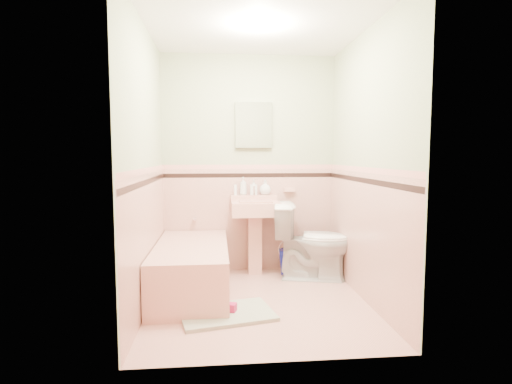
{
  "coord_description": "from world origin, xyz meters",
  "views": [
    {
      "loc": [
        -0.37,
        -3.61,
        1.35
      ],
      "look_at": [
        0.0,
        0.25,
        1.0
      ],
      "focal_mm": 28.36,
      "sensor_mm": 36.0,
      "label": 1
    }
  ],
  "objects": [
    {
      "name": "shoe",
      "position": [
        -0.3,
        -0.26,
        0.06
      ],
      "size": [
        0.18,
        0.13,
        0.07
      ],
      "primitive_type": "cube",
      "rotation": [
        0.0,
        0.0,
        -0.34
      ],
      "color": "#BF1E59",
      "rests_on": "bath_mat"
    },
    {
      "name": "cap_right",
      "position": [
        0.98,
        0.0,
        1.22
      ],
      "size": [
        0.0,
        2.2,
        2.2
      ],
      "primitive_type": "plane",
      "rotation": [
        1.57,
        0.0,
        -1.57
      ],
      "color": "#DD9286",
      "rests_on": "ground"
    },
    {
      "name": "accent_back",
      "position": [
        0.0,
        1.08,
        1.12
      ],
      "size": [
        2.0,
        0.0,
        2.0
      ],
      "primitive_type": "plane",
      "rotation": [
        1.57,
        0.0,
        0.0
      ],
      "color": "black",
      "rests_on": "ground"
    },
    {
      "name": "soap_dish",
      "position": [
        0.47,
        1.06,
        0.95
      ],
      "size": [
        0.12,
        0.07,
        0.04
      ],
      "primitive_type": "cube",
      "color": "#D89989",
      "rests_on": "wall_back"
    },
    {
      "name": "bath_mat",
      "position": [
        -0.3,
        -0.29,
        0.02
      ],
      "size": [
        0.86,
        0.67,
        0.03
      ],
      "primitive_type": "cube",
      "rotation": [
        0.0,
        0.0,
        0.22
      ],
      "color": "#99A388",
      "rests_on": "floor"
    },
    {
      "name": "cap_back",
      "position": [
        0.0,
        1.08,
        1.22
      ],
      "size": [
        2.0,
        0.0,
        2.0
      ],
      "primitive_type": "plane",
      "rotation": [
        1.57,
        0.0,
        0.0
      ],
      "color": "#DD9286",
      "rests_on": "ground"
    },
    {
      "name": "accent_left",
      "position": [
        -0.98,
        0.0,
        1.12
      ],
      "size": [
        0.0,
        2.2,
        2.2
      ],
      "primitive_type": "plane",
      "rotation": [
        1.57,
        0.0,
        1.57
      ],
      "color": "black",
      "rests_on": "ground"
    },
    {
      "name": "toilet",
      "position": [
        0.67,
        0.66,
        0.42
      ],
      "size": [
        0.9,
        0.64,
        0.84
      ],
      "primitive_type": "imported",
      "rotation": [
        0.0,
        0.0,
        1.34
      ],
      "color": "white",
      "rests_on": "floor"
    },
    {
      "name": "wainscot_front",
      "position": [
        0.0,
        -1.09,
        0.6
      ],
      "size": [
        2.0,
        0.0,
        2.0
      ],
      "primitive_type": "plane",
      "rotation": [
        -1.57,
        0.0,
        0.0
      ],
      "color": "#DFA696",
      "rests_on": "ground"
    },
    {
      "name": "wall_right",
      "position": [
        1.0,
        0.0,
        1.25
      ],
      "size": [
        0.0,
        2.5,
        2.5
      ],
      "primitive_type": "plane",
      "rotation": [
        1.57,
        0.0,
        -1.57
      ],
      "color": "beige",
      "rests_on": "ground"
    },
    {
      "name": "wainscot_back",
      "position": [
        0.0,
        1.09,
        0.6
      ],
      "size": [
        2.0,
        0.0,
        2.0
      ],
      "primitive_type": "plane",
      "rotation": [
        1.57,
        0.0,
        0.0
      ],
      "color": "#DFA696",
      "rests_on": "ground"
    },
    {
      "name": "floor",
      "position": [
        0.0,
        0.0,
        0.0
      ],
      "size": [
        2.2,
        2.2,
        0.0
      ],
      "primitive_type": "plane",
      "color": "#DDA090",
      "rests_on": "ground"
    },
    {
      "name": "sink",
      "position": [
        0.05,
        0.86,
        0.42
      ],
      "size": [
        0.53,
        0.48,
        0.84
      ],
      "primitive_type": null,
      "color": "#D89989",
      "rests_on": "floor"
    },
    {
      "name": "medicine_cabinet",
      "position": [
        0.05,
        1.07,
        1.7
      ],
      "size": [
        0.42,
        0.04,
        0.52
      ],
      "primitive_type": "cube",
      "color": "white",
      "rests_on": "wall_back"
    },
    {
      "name": "wainscot_right",
      "position": [
        0.99,
        0.0,
        0.6
      ],
      "size": [
        0.0,
        2.2,
        2.2
      ],
      "primitive_type": "plane",
      "rotation": [
        1.57,
        0.0,
        -1.57
      ],
      "color": "#DFA696",
      "rests_on": "ground"
    },
    {
      "name": "ceiling",
      "position": [
        0.0,
        0.0,
        2.5
      ],
      "size": [
        2.2,
        2.2,
        0.0
      ],
      "primitive_type": "plane",
      "rotation": [
        3.14,
        0.0,
        0.0
      ],
      "color": "white",
      "rests_on": "ground"
    },
    {
      "name": "cap_left",
      "position": [
        -0.98,
        0.0,
        1.22
      ],
      "size": [
        0.0,
        2.2,
        2.2
      ],
      "primitive_type": "plane",
      "rotation": [
        1.57,
        0.0,
        1.57
      ],
      "color": "#DD9286",
      "rests_on": "ground"
    },
    {
      "name": "soap_bottle_left",
      "position": [
        -0.07,
        1.04,
        1.0
      ],
      "size": [
        0.1,
        0.1,
        0.21
      ],
      "primitive_type": "imported",
      "rotation": [
        0.0,
        0.0,
        -0.34
      ],
      "color": "#B2B2B2",
      "rests_on": "sink"
    },
    {
      "name": "wainscot_left",
      "position": [
        -0.99,
        0.0,
        0.6
      ],
      "size": [
        0.0,
        2.2,
        2.2
      ],
      "primitive_type": "plane",
      "rotation": [
        1.57,
        0.0,
        1.57
      ],
      "color": "#DFA696",
      "rests_on": "ground"
    },
    {
      "name": "tub_faucet",
      "position": [
        -0.63,
        1.05,
        0.63
      ],
      "size": [
        0.04,
        0.12,
        0.04
      ],
      "primitive_type": "cylinder",
      "rotation": [
        1.57,
        0.0,
        0.0
      ],
      "color": "silver",
      "rests_on": "wall_back"
    },
    {
      "name": "soap_bottle_mid",
      "position": [
        0.05,
        1.04,
        0.98
      ],
      "size": [
        0.08,
        0.09,
        0.18
      ],
      "primitive_type": "imported",
      "rotation": [
        0.0,
        0.0,
        -0.06
      ],
      "color": "#B2B2B2",
      "rests_on": "sink"
    },
    {
      "name": "cap_front",
      "position": [
        0.0,
        -1.08,
        1.22
      ],
      "size": [
        2.0,
        0.0,
        2.0
      ],
      "primitive_type": "plane",
      "rotation": [
        -1.57,
        0.0,
        0.0
      ],
      "color": "#DD9286",
      "rests_on": "ground"
    },
    {
      "name": "bathtub",
      "position": [
        -0.63,
        0.33,
        0.23
      ],
      "size": [
        0.7,
        1.5,
        0.45
      ],
      "primitive_type": "cube",
      "color": "#D89989",
      "rests_on": "floor"
    },
    {
      "name": "wall_front",
      "position": [
        0.0,
        -1.1,
        1.25
      ],
      "size": [
        2.5,
        0.0,
        2.5
      ],
      "primitive_type": "plane",
      "rotation": [
        -1.57,
        0.0,
        0.0
      ],
      "color": "beige",
      "rests_on": "ground"
    },
    {
      "name": "accent_right",
      "position": [
        0.98,
        0.0,
        1.12
      ],
      "size": [
        0.0,
        2.2,
        2.2
      ],
      "primitive_type": "plane",
      "rotation": [
        1.57,
        0.0,
        -1.57
      ],
      "color": "black",
      "rests_on": "ground"
    },
    {
      "name": "accent_front",
      "position": [
        0.0,
        -1.08,
        1.12
      ],
      "size": [
        2.0,
        0.0,
        2.0
      ],
      "primitive_type": "plane",
      "rotation": [
        -1.57,
        0.0,
        0.0
      ],
      "color": "black",
      "rests_on": "ground"
    },
    {
      "name": "wall_left",
      "position": [
        -1.0,
        0.0,
        1.25
      ],
      "size": [
        0.0,
        2.5,
        2.5
      ],
      "primitive_type": "plane",
      "rotation": [
        1.57,
        0.0,
        1.57
      ],
      "color": "beige",
      "rests_on": "ground"
    },
    {
      "name": "soap_bottle_right",
      "position": [
        0.18,
        1.04,
        0.98
      ],
      "size": [
        0.14,
        0.14,
        0.17
      ],
      "primitive_type": "imported",
      "rotation": [
        0.0,
        0.0,
        0.05
      ],
      "color": "#B2B2B2",
      "rests_on": "sink"
    },
    {
      "name": "wall_back",
      "position": [
        0.0,
        1.1,
        1.25
      ],
      "size": [
        2.5,
        0.0,
        2.5
      ],
      "primitive_type": "plane",
      "rotation": [
        1.57,
        0.0,
        0.0
      ],
      "color": "beige",
      "rests_on": "ground"
    },
    {
      "name": "sink_faucet",
      "position": [
        0.05,
        1.0,
        0.95
      ],
      "size": [
        0.02,
        0.02,
        0.1
      ],
      "primitive_type": "cylinder",
      "color": "silver",
      "rests_on": "sink"
    },
    {
      "name": "tube",
      "position": [
        -0.16,
        1.04,
        0.96
      ],
      "size": [
        0.04,
        0.04,
        0.12
      ],
      "primitive_type": "cylinder",
      "rotation": [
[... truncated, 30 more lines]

